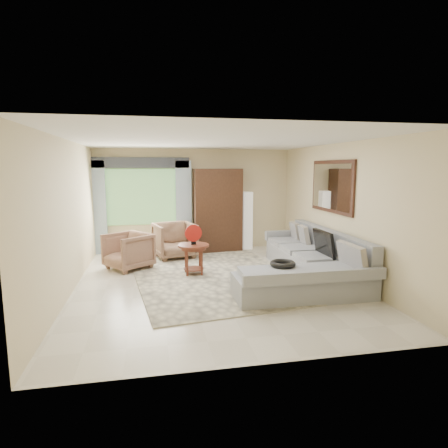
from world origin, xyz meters
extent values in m
plane|color=silver|center=(0.00, 0.00, 0.00)|extent=(6.00, 6.00, 0.00)
cube|color=beige|center=(0.08, 0.33, 0.01)|extent=(3.50, 4.36, 0.02)
cube|color=gray|center=(2.00, 0.50, 0.20)|extent=(0.90, 2.40, 0.40)
cube|color=gray|center=(1.30, -1.10, 0.20)|extent=(2.30, 0.80, 0.40)
cube|color=gray|center=(2.35, 0.10, 0.65)|extent=(0.20, 3.20, 0.50)
cube|color=gray|center=(2.00, 1.78, 0.51)|extent=(0.90, 0.16, 0.22)
cube|color=gray|center=(1.30, -1.55, 0.49)|extent=(2.30, 0.10, 0.18)
cube|color=black|center=(2.05, -0.25, 0.72)|extent=(0.14, 0.74, 0.48)
torus|color=black|center=(1.00, -0.91, 0.55)|extent=(0.43, 0.43, 0.09)
cylinder|color=#502215|center=(-0.32, 0.61, 0.60)|extent=(0.62, 0.62, 0.04)
cylinder|color=#502215|center=(-0.32, 0.61, 0.28)|extent=(0.41, 0.41, 0.55)
cylinder|color=#9F160F|center=(-0.32, 0.61, 0.85)|extent=(0.34, 0.06, 0.34)
imported|color=#936850|center=(-1.62, 1.31, 0.38)|extent=(1.16, 1.16, 0.77)
imported|color=brown|center=(-0.59, 2.12, 0.42)|extent=(1.09, 1.11, 0.84)
imported|color=#999999|center=(-1.97, 2.46, 0.29)|extent=(0.63, 0.58, 0.58)
cube|color=black|center=(0.55, 2.72, 1.05)|extent=(1.20, 0.55, 2.10)
cube|color=silver|center=(1.35, 2.78, 0.75)|extent=(0.24, 0.24, 1.50)
cube|color=#669E59|center=(-1.35, 2.97, 1.40)|extent=(1.80, 0.04, 1.40)
cube|color=#9EB7CC|center=(-2.40, 2.88, 1.15)|extent=(0.40, 0.08, 2.30)
cube|color=#9EB7CC|center=(-0.30, 2.88, 1.15)|extent=(0.40, 0.08, 2.30)
cube|color=#1E232D|center=(-1.35, 2.90, 2.25)|extent=(2.40, 0.12, 0.26)
cube|color=black|center=(2.47, 0.35, 1.75)|extent=(0.04, 1.70, 1.05)
cube|color=white|center=(2.45, 0.35, 1.75)|extent=(0.02, 1.54, 0.90)
camera|label=1|loc=(-1.13, -6.65, 2.13)|focal=30.00mm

